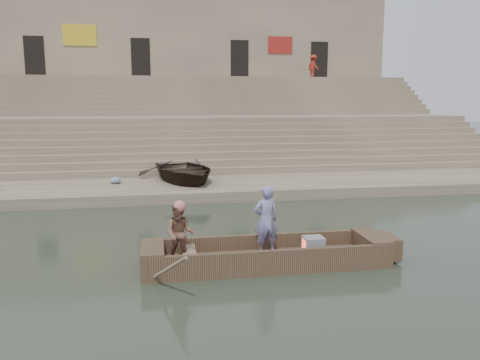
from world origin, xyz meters
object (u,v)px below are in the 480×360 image
object	(u,v)px
standing_man	(266,220)
pedestrian	(313,66)
television	(313,245)
main_rowboat	(266,261)
rowing_man	(180,234)
beached_rowboat	(183,170)

from	to	relation	value
standing_man	pedestrian	xyz separation A→B (m)	(8.37, 22.12, 4.95)
television	standing_man	bearing A→B (deg)	170.01
main_rowboat	pedestrian	bearing A→B (deg)	69.36
pedestrian	television	bearing A→B (deg)	143.74
rowing_man	beached_rowboat	world-z (taller)	rowing_man
main_rowboat	beached_rowboat	world-z (taller)	beached_rowboat
standing_man	pedestrian	distance (m)	24.17
standing_man	beached_rowboat	bearing A→B (deg)	-90.40
main_rowboat	beached_rowboat	size ratio (longest dim) A/B	1.15
beached_rowboat	television	bearing A→B (deg)	-90.45
beached_rowboat	pedestrian	world-z (taller)	pedestrian
rowing_man	beached_rowboat	distance (m)	9.55
standing_man	television	world-z (taller)	standing_man
standing_man	television	distance (m)	1.25
standing_man	rowing_man	bearing A→B (deg)	0.49
main_rowboat	beached_rowboat	distance (m)	9.52
television	pedestrian	bearing A→B (deg)	71.90
pedestrian	main_rowboat	bearing A→B (deg)	141.20
standing_man	beached_rowboat	world-z (taller)	standing_man
rowing_man	beached_rowboat	size ratio (longest dim) A/B	0.31
main_rowboat	pedestrian	world-z (taller)	pedestrian
main_rowboat	television	xyz separation A→B (m)	(1.11, -0.00, 0.31)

